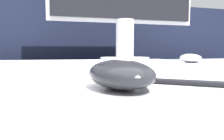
# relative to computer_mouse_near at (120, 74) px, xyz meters

# --- Properties ---
(partition_panel) EXTENTS (5.00, 0.03, 1.04)m
(partition_panel) POSITION_rel_computer_mouse_near_xyz_m (-0.05, 0.81, -0.26)
(partition_panel) COLOR black
(partition_panel) RESTS_ON ground_plane
(computer_mouse_near) EXTENTS (0.08, 0.12, 0.04)m
(computer_mouse_near) POSITION_rel_computer_mouse_near_xyz_m (0.00, 0.00, 0.00)
(computer_mouse_near) COLOR #232328
(computer_mouse_near) RESTS_ON desk
(keyboard) EXTENTS (0.46, 0.19, 0.02)m
(keyboard) POSITION_rel_computer_mouse_near_xyz_m (-0.03, 0.20, -0.01)
(keyboard) COLOR white
(keyboard) RESTS_ON desk
(computer_mouse_far) EXTENTS (0.11, 0.13, 0.03)m
(computer_mouse_far) POSITION_rel_computer_mouse_near_xyz_m (0.43, 0.44, -0.00)
(computer_mouse_far) COLOR white
(computer_mouse_far) RESTS_ON desk
(pen) EXTENTS (0.13, 0.11, 0.01)m
(pen) POSITION_rel_computer_mouse_near_xyz_m (0.10, -0.02, -0.01)
(pen) COLOR black
(pen) RESTS_ON desk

